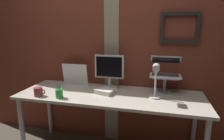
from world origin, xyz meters
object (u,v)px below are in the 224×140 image
(desk_lamp, at_px, (156,78))
(pen_cup, at_px, (59,93))
(whiteboard_panel, at_px, (75,74))
(coffee_mug, at_px, (38,92))
(monitor, at_px, (109,69))
(laptop, at_px, (165,70))

(desk_lamp, height_order, pen_cup, desk_lamp)
(whiteboard_panel, distance_m, coffee_mug, 0.53)
(monitor, bearing_deg, laptop, 5.79)
(monitor, distance_m, pen_cup, 0.65)
(laptop, bearing_deg, whiteboard_panel, -177.69)
(coffee_mug, bearing_deg, desk_lamp, 8.75)
(pen_cup, height_order, coffee_mug, pen_cup)
(whiteboard_panel, height_order, pen_cup, whiteboard_panel)
(laptop, xyz_separation_m, desk_lamp, (-0.10, -0.34, -0.01))
(monitor, height_order, desk_lamp, monitor)
(coffee_mug, bearing_deg, pen_cup, 0.00)
(monitor, xyz_separation_m, whiteboard_panel, (-0.46, 0.02, -0.10))
(monitor, height_order, coffee_mug, monitor)
(monitor, height_order, pen_cup, monitor)
(coffee_mug, bearing_deg, whiteboard_panel, 66.49)
(pen_cup, distance_m, coffee_mug, 0.24)
(laptop, height_order, desk_lamp, laptop)
(monitor, xyz_separation_m, desk_lamp, (0.55, -0.27, 0.00))
(pen_cup, relative_size, coffee_mug, 1.27)
(monitor, relative_size, coffee_mug, 3.08)
(pen_cup, bearing_deg, laptop, 26.14)
(laptop, bearing_deg, pen_cup, -153.86)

